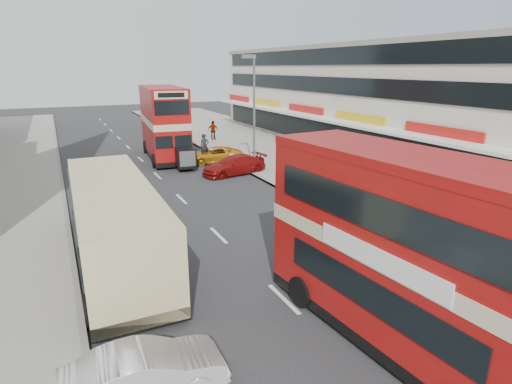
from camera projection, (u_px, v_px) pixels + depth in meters
ground at (318, 333)px, 11.97m from camera, size 160.00×160.00×0.00m
road_surface at (157, 176)px, 29.19m from camera, size 12.00×90.00×0.01m
pavement_right at (303, 159)px, 34.18m from camera, size 12.00×90.00×0.15m
kerb_left at (62, 185)px, 26.62m from camera, size 0.20×90.00×0.16m
kerb_right at (237, 166)px, 31.72m from camera, size 0.20×90.00×0.16m
commercial_row at (367, 97)px, 37.89m from camera, size 9.90×46.20×9.30m
street_lamp at (253, 105)px, 28.81m from camera, size 1.00×0.20×8.12m
bus_main at (400, 250)px, 11.01m from camera, size 3.30×9.34×5.10m
bus_second at (164, 123)px, 33.93m from camera, size 3.64×10.42×5.63m
coach at (114, 219)px, 15.98m from camera, size 3.02×10.98×2.90m
car_left_front at (145, 373)px, 9.51m from camera, size 3.77×1.38×1.24m
car_right_a at (234, 165)px, 29.37m from camera, size 4.86×2.47×1.35m
car_right_b at (214, 155)px, 33.05m from camera, size 4.65×2.51×1.24m
pedestrian_near at (314, 173)px, 25.74m from camera, size 0.64×0.44×1.70m
pedestrian_far at (213, 130)px, 42.54m from camera, size 1.14×0.51×1.91m
cyclist at (205, 152)px, 32.86m from camera, size 0.74×1.60×2.31m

